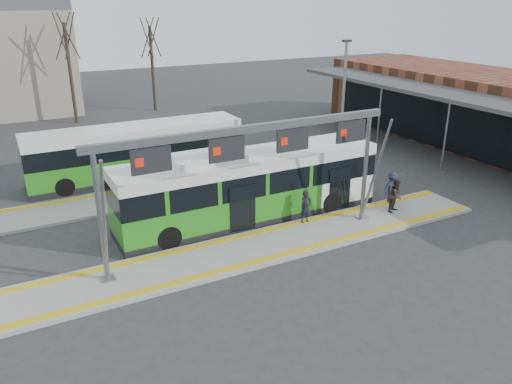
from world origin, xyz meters
TOP-DOWN VIEW (x-y plane):
  - ground at (0.00, 0.00)m, footprint 120.00×120.00m
  - platform_main at (0.00, 0.00)m, footprint 22.00×3.00m
  - platform_second at (-4.00, 8.00)m, footprint 20.00×3.00m
  - tactile_main at (0.00, 0.00)m, footprint 22.00×2.65m
  - tactile_second at (-4.00, 9.15)m, footprint 20.00×0.35m
  - gantry at (-0.35, 0.25)m, footprint 13.00×1.68m
  - hero_bus at (0.86, 3.03)m, footprint 12.85×2.77m
  - bg_bus_green at (-2.22, 11.45)m, footprint 12.39×2.66m
  - passenger_a at (2.81, 1.09)m, footprint 0.59×0.41m
  - passenger_b at (7.44, 0.13)m, footprint 0.98×0.88m
  - passenger_c at (8.04, 1.10)m, footprint 1.13×0.76m
  - tree_left at (-3.12, 27.58)m, footprint 1.40×1.40m
  - tree_mid at (4.39, 29.40)m, footprint 1.40×1.40m
  - lamp_east at (8.31, 5.88)m, footprint 0.50×0.25m

SIDE VIEW (x-z plane):
  - ground at x=0.00m, z-range 0.00..0.00m
  - platform_main at x=0.00m, z-range 0.00..0.15m
  - platform_second at x=-4.00m, z-range 0.00..0.15m
  - tactile_main at x=0.00m, z-range 0.15..0.17m
  - tactile_second at x=-4.00m, z-range 0.15..0.17m
  - passenger_a at x=2.81m, z-range 0.15..1.71m
  - passenger_c at x=8.04m, z-range 0.15..1.77m
  - passenger_b at x=7.44m, z-range 0.15..1.80m
  - bg_bus_green at x=-2.22m, z-range -0.02..3.08m
  - hero_bus at x=0.86m, z-range -0.15..3.38m
  - lamp_east at x=8.31m, z-range 0.24..8.10m
  - gantry at x=-0.35m, z-range 1.70..6.90m
  - tree_mid at x=4.39m, z-range 2.24..10.90m
  - tree_left at x=-3.12m, z-range 2.39..11.63m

